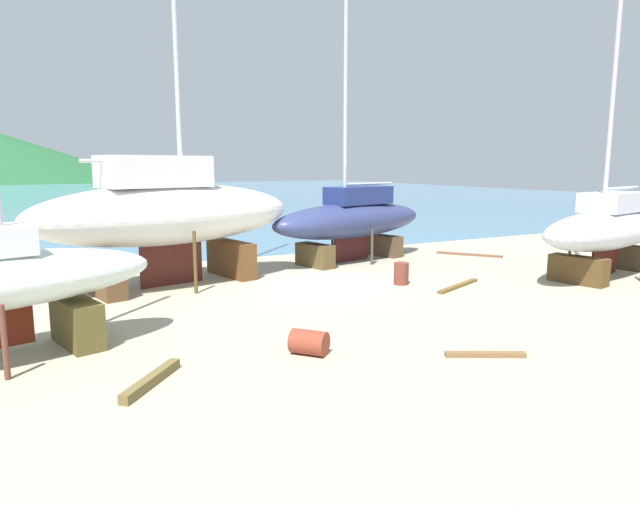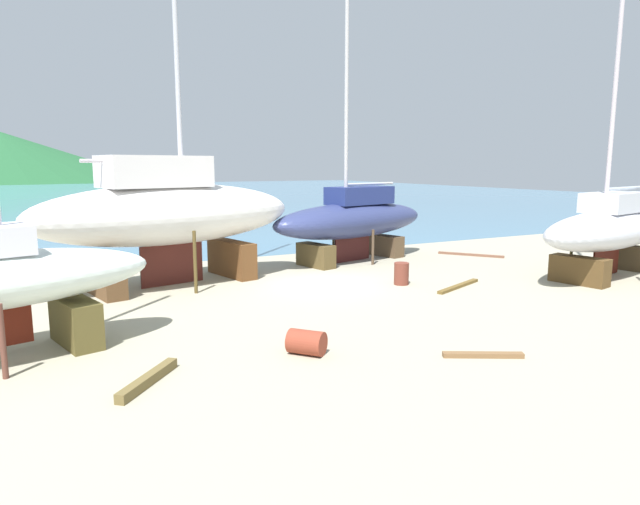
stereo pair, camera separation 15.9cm
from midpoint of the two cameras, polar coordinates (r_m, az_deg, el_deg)
ground_plane at (r=16.69m, az=6.91°, el=-5.98°), size 43.82×43.82×0.00m
sea_water at (r=83.20m, az=-21.43°, el=5.49°), size 139.98×116.76×0.01m
sailboat_large_starboard at (r=20.36m, az=-15.73°, el=4.03°), size 10.42×5.38×18.22m
sailboat_far_slipway at (r=24.08m, az=27.60°, el=2.25°), size 9.08×4.30×13.94m
sailboat_mid_port at (r=24.79m, az=3.19°, el=3.51°), size 9.13×4.39×14.08m
worker at (r=27.14m, az=-17.36°, el=1.35°), size 0.50×0.45×1.66m
barrel_ochre at (r=12.76m, az=-1.52°, el=-9.34°), size 0.98×1.01×0.57m
barrel_tipped_left at (r=20.20m, az=8.24°, el=-2.18°), size 0.66×0.66×0.81m
timber_plank_near at (r=27.38m, az=15.11°, el=-0.20°), size 2.04×2.61×0.10m
timber_short_cross at (r=13.20m, az=16.51°, el=-10.16°), size 1.69×1.04×0.11m
timber_long_aft at (r=20.19m, az=14.00°, el=-3.40°), size 2.65×1.23×0.10m
timber_plank_far at (r=11.66m, az=-17.54°, el=-12.57°), size 1.46×1.66×0.20m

